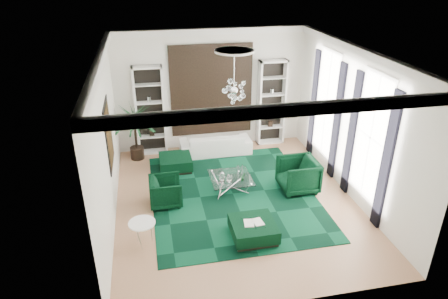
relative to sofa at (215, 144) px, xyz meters
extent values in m
cube|color=tan|center=(0.00, -2.85, -0.34)|extent=(6.00, 7.00, 0.02)
cube|color=white|center=(0.00, -2.85, 3.48)|extent=(6.00, 7.00, 0.02)
cube|color=white|center=(0.00, 0.66, 1.57)|extent=(6.00, 0.02, 3.80)
cube|color=white|center=(0.00, -6.36, 1.57)|extent=(6.00, 0.02, 3.80)
cube|color=white|center=(-3.01, -2.85, 1.57)|extent=(0.02, 7.00, 3.80)
cube|color=white|center=(3.01, -2.85, 1.57)|extent=(0.02, 7.00, 3.80)
cylinder|color=white|center=(0.00, -2.55, 3.44)|extent=(0.90, 0.90, 0.05)
cube|color=black|center=(0.00, 0.61, 1.57)|extent=(2.50, 0.06, 2.80)
cube|color=black|center=(-2.97, -2.25, 1.52)|extent=(0.04, 1.30, 1.60)
cube|color=white|center=(2.99, -3.75, 1.57)|extent=(0.03, 1.10, 2.90)
cube|color=black|center=(2.96, -4.53, 1.32)|extent=(0.07, 0.30, 3.25)
cube|color=black|center=(2.96, -2.97, 1.32)|extent=(0.07, 0.30, 3.25)
cube|color=white|center=(2.99, -1.35, 1.57)|extent=(0.03, 1.10, 2.90)
cube|color=black|center=(2.96, -2.13, 1.32)|extent=(0.07, 0.30, 3.25)
cube|color=black|center=(2.96, -0.57, 1.32)|extent=(0.07, 0.30, 3.25)
cube|color=black|center=(0.00, -2.55, -0.32)|extent=(4.20, 5.00, 0.02)
imported|color=white|center=(0.00, 0.00, 0.00)|extent=(2.24, 0.88, 0.65)
imported|color=black|center=(-1.75, -2.65, 0.04)|extent=(0.80, 0.78, 0.73)
imported|color=black|center=(1.75, -2.65, 0.12)|extent=(0.98, 0.96, 0.90)
cube|color=black|center=(-1.35, -0.85, -0.12)|extent=(0.92, 0.92, 0.41)
cube|color=black|center=(0.05, -4.40, -0.13)|extent=(0.97, 0.97, 0.39)
cube|color=white|center=(0.05, -4.40, 0.08)|extent=(0.44, 0.29, 0.03)
cylinder|color=white|center=(-2.35, -4.15, -0.05)|extent=(0.58, 0.58, 0.55)
imported|color=#124721|center=(0.27, -2.53, 0.16)|extent=(0.13, 0.10, 0.23)
camera|label=1|loc=(-2.02, -11.34, 5.32)|focal=32.00mm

